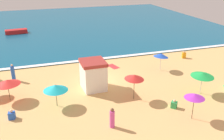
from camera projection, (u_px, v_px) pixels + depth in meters
name	position (u px, v px, depth m)	size (l,w,h in m)	color
ground_plane	(103.00, 80.00, 26.38)	(60.00, 60.00, 0.00)	#E5B26B
ocean_water	(63.00, 25.00, 50.98)	(60.00, 44.00, 0.10)	#0F567A
wave_breaker_foam	(89.00, 60.00, 31.88)	(57.00, 0.70, 0.01)	white
lifeguard_cabana	(93.00, 75.00, 24.14)	(2.26, 2.53, 2.82)	white
beach_umbrella_1	(56.00, 88.00, 20.94)	(2.89, 2.89, 1.96)	#4C3823
beach_umbrella_2	(203.00, 75.00, 22.99)	(2.41, 2.43, 2.12)	silver
beach_umbrella_3	(195.00, 96.00, 19.06)	(2.01, 2.01, 2.11)	#4C3823
beach_umbrella_5	(7.00, 82.00, 21.89)	(3.03, 3.03, 2.00)	#4C3823
beach_umbrella_7	(161.00, 55.00, 28.36)	(2.14, 2.12, 2.08)	silver
beach_umbrella_8	(134.00, 77.00, 21.91)	(2.38, 2.38, 2.39)	#4C3823
beachgoer_0	(112.00, 118.00, 18.47)	(0.49, 0.49, 1.58)	#D84CA5
beachgoer_2	(12.00, 115.00, 19.64)	(0.54, 0.54, 0.80)	blue
beachgoer_3	(174.00, 104.00, 21.18)	(0.65, 0.65, 0.77)	green
beachgoer_4	(13.00, 73.00, 26.08)	(0.53, 0.53, 1.79)	blue
beachgoer_5	(184.00, 55.00, 32.70)	(0.57, 0.57, 0.95)	orange
beach_towel_1	(55.00, 88.00, 24.66)	(1.58, 1.67, 0.01)	red
beach_towel_3	(113.00, 66.00, 30.03)	(1.25, 1.82, 0.01)	red
beach_towel_4	(86.00, 67.00, 29.90)	(0.82, 1.47, 0.01)	#D84CA5
small_boat_0	(16.00, 31.00, 44.37)	(3.75, 1.66, 0.67)	red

